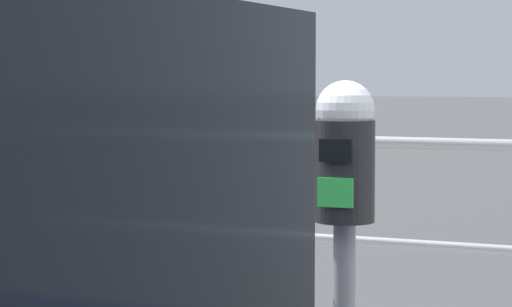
# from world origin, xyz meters

# --- Properties ---
(parking_meter) EXTENTS (0.19, 0.20, 1.47)m
(parking_meter) POSITION_xyz_m (0.07, 0.51, 1.24)
(parking_meter) COLOR slate
(parking_meter) RESTS_ON sidewalk_curb
(pedestrian_at_meter) EXTENTS (0.67, 0.47, 1.71)m
(pedestrian_at_meter) POSITION_xyz_m (-0.56, 0.68, 1.13)
(pedestrian_at_meter) COLOR #1E233F
(pedestrian_at_meter) RESTS_ON sidewalk_curb
(background_railing) EXTENTS (24.06, 0.06, 1.18)m
(background_railing) POSITION_xyz_m (0.00, 2.60, 0.99)
(background_railing) COLOR gray
(background_railing) RESTS_ON sidewalk_curb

